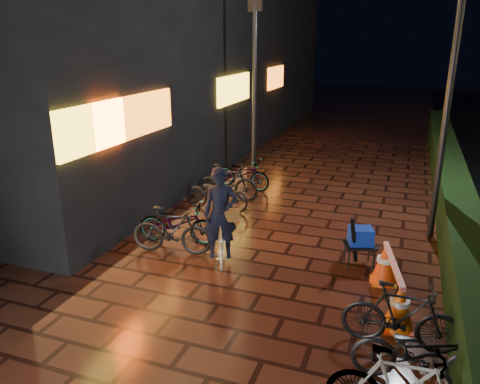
% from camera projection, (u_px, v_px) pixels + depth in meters
% --- Properties ---
extents(ground, '(80.00, 80.00, 0.00)m').
position_uv_depth(ground, '(238.00, 330.00, 7.07)').
color(ground, '#381911').
rests_on(ground, ground).
extents(hedge, '(0.70, 20.00, 1.00)m').
position_uv_depth(hedge, '(449.00, 178.00, 12.97)').
color(hedge, black).
rests_on(hedge, ground).
extents(storefront_block, '(12.09, 22.00, 9.00)m').
position_uv_depth(storefront_block, '(117.00, 30.00, 19.00)').
color(storefront_block, black).
rests_on(storefront_block, ground).
extents(lamp_post_hedge, '(0.49, 0.25, 5.25)m').
position_uv_depth(lamp_post_hedge, '(447.00, 106.00, 9.52)').
color(lamp_post_hedge, black).
rests_on(lamp_post_hedge, ground).
extents(lamp_post_sf, '(0.49, 0.25, 5.26)m').
position_uv_depth(lamp_post_sf, '(255.00, 84.00, 13.86)').
color(lamp_post_sf, black).
rests_on(lamp_post_sf, ground).
extents(cyclist, '(0.94, 1.42, 1.92)m').
position_uv_depth(cyclist, '(221.00, 227.00, 9.05)').
color(cyclist, white).
rests_on(cyclist, ground).
extents(traffic_barrier, '(0.79, 1.89, 0.77)m').
position_uv_depth(traffic_barrier, '(392.00, 283.00, 7.67)').
color(traffic_barrier, '#FF610D').
rests_on(traffic_barrier, ground).
extents(cart_assembly, '(0.72, 0.77, 1.12)m').
position_uv_depth(cart_assembly, '(360.00, 238.00, 8.90)').
color(cart_assembly, black).
rests_on(cart_assembly, ground).
extents(parked_bikes_storefront, '(1.87, 5.38, 1.00)m').
position_uv_depth(parked_bikes_storefront, '(212.00, 197.00, 11.52)').
color(parked_bikes_storefront, black).
rests_on(parked_bikes_storefront, ground).
extents(parked_bikes_hedge, '(1.97, 2.03, 1.00)m').
position_uv_depth(parked_bikes_hedge, '(409.00, 350.00, 5.86)').
color(parked_bikes_hedge, black).
rests_on(parked_bikes_hedge, ground).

